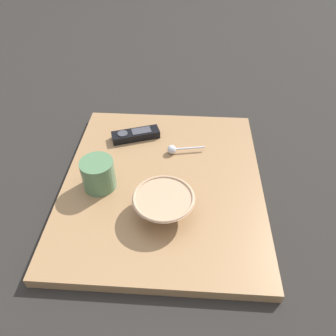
% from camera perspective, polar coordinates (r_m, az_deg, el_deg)
% --- Properties ---
extents(ground_plane, '(6.00, 6.00, 0.00)m').
position_cam_1_polar(ground_plane, '(0.96, -0.91, -3.38)').
color(ground_plane, black).
extents(table, '(0.56, 0.66, 0.03)m').
position_cam_1_polar(table, '(0.95, -0.92, -2.73)').
color(table, '#936D47').
rests_on(table, ground).
extents(cereal_bowl, '(0.16, 0.16, 0.06)m').
position_cam_1_polar(cereal_bowl, '(0.83, -0.78, -6.26)').
color(cereal_bowl, tan).
rests_on(cereal_bowl, table).
extents(coffee_mug, '(0.09, 0.09, 0.09)m').
position_cam_1_polar(coffee_mug, '(0.91, -12.13, -1.07)').
color(coffee_mug, '#4C724C').
rests_on(coffee_mug, table).
extents(teaspoon, '(0.12, 0.04, 0.03)m').
position_cam_1_polar(teaspoon, '(1.01, 1.09, 3.31)').
color(teaspoon, silver).
rests_on(teaspoon, table).
extents(tv_remote_near, '(0.16, 0.10, 0.03)m').
position_cam_1_polar(tv_remote_near, '(1.08, -5.70, 5.84)').
color(tv_remote_near, black).
rests_on(tv_remote_near, table).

